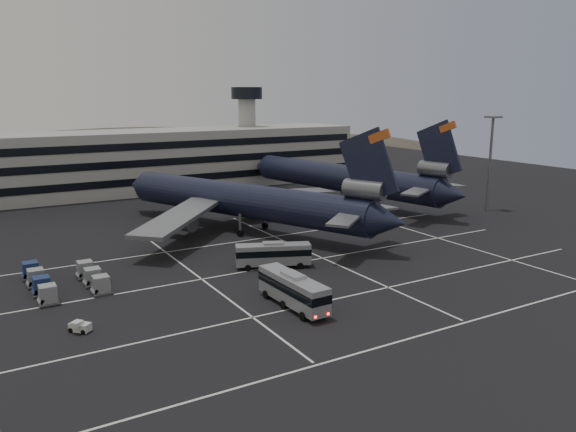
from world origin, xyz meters
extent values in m
plane|color=black|center=(0.00, 0.00, 0.00)|extent=(260.00, 260.00, 0.00)
cube|color=silver|center=(0.00, -22.00, 0.01)|extent=(90.00, 0.25, 0.01)
cube|color=silver|center=(0.00, -10.00, 0.01)|extent=(90.00, 0.25, 0.01)
cube|color=silver|center=(0.00, 4.00, 0.01)|extent=(90.00, 0.25, 0.01)
cube|color=silver|center=(0.00, 18.00, 0.01)|extent=(90.00, 0.25, 0.01)
cube|color=silver|center=(-6.00, 6.00, 0.01)|extent=(0.25, 55.00, 0.01)
cube|color=silver|center=(12.00, 6.00, 0.01)|extent=(0.25, 55.00, 0.01)
cube|color=silver|center=(34.00, 6.00, 0.01)|extent=(0.25, 55.00, 0.01)
cube|color=gray|center=(0.00, 72.00, 7.00)|extent=(120.00, 18.00, 14.00)
cube|color=black|center=(0.00, 62.95, 3.50)|extent=(118.00, 0.20, 1.60)
cube|color=black|center=(0.00, 62.95, 7.50)|extent=(118.00, 0.20, 1.60)
cube|color=black|center=(0.00, 62.95, 11.20)|extent=(118.00, 0.20, 1.60)
cylinder|color=gray|center=(35.00, 74.00, 11.00)|extent=(4.40, 4.40, 22.00)
cylinder|color=black|center=(35.00, 74.00, 22.50)|extent=(8.00, 8.00, 3.00)
ellipsoid|color=#38332B|center=(30.00, 170.00, -13.50)|extent=(252.00, 180.00, 44.00)
ellipsoid|color=#38332B|center=(110.00, 170.00, -9.00)|extent=(168.00, 120.00, 24.00)
cylinder|color=slate|center=(58.00, 15.00, 9.00)|extent=(0.50, 0.50, 18.00)
cube|color=slate|center=(58.00, 15.00, 18.10)|extent=(2.40, 2.40, 0.35)
cylinder|color=black|center=(9.40, 23.82, 5.20)|extent=(24.37, 46.22, 5.60)
cone|color=black|center=(-1.11, 47.82, 5.20)|extent=(6.93, 6.37, 5.60)
cone|color=black|center=(20.02, -0.46, 5.20)|extent=(6.62, 6.60, 5.04)
cube|color=black|center=(18.62, 2.75, 12.60)|extent=(4.26, 8.88, 10.97)
cube|color=#B54A18|center=(19.22, 1.37, 16.80)|extent=(1.80, 3.18, 2.24)
cylinder|color=#595B60|center=(18.42, 3.21, 9.30)|extent=(4.88, 6.58, 2.70)
cube|color=slate|center=(14.37, 1.98, 5.80)|extent=(7.96, 6.97, 0.87)
cube|color=slate|center=(22.06, 5.35, 5.80)|extent=(8.00, 4.65, 0.87)
cube|color=slate|center=(-2.86, 20.64, 4.40)|extent=(19.32, 19.57, 1.75)
cylinder|color=#595B60|center=(-1.31, 24.59, 2.70)|extent=(4.68, 6.12, 2.70)
cube|color=slate|center=(20.04, 30.66, 4.40)|extent=(22.15, 6.13, 1.75)
cylinder|color=#595B60|center=(16.09, 32.21, 2.70)|extent=(4.68, 6.12, 2.70)
cylinder|color=slate|center=(3.24, 37.89, 2.20)|extent=(0.44, 0.44, 3.00)
cylinder|color=black|center=(3.24, 37.89, 0.55)|extent=(0.90, 1.21, 1.10)
cylinder|color=slate|center=(7.27, 20.70, 2.20)|extent=(0.44, 0.44, 3.00)
cylinder|color=black|center=(7.27, 20.70, 0.55)|extent=(0.90, 1.21, 1.10)
cylinder|color=slate|center=(13.13, 23.27, 2.20)|extent=(0.44, 0.44, 3.00)
cylinder|color=black|center=(13.13, 23.27, 0.55)|extent=(0.90, 1.21, 1.10)
cylinder|color=black|center=(38.13, 35.98, 5.20)|extent=(15.04, 48.15, 5.60)
cone|color=black|center=(32.92, 61.66, 5.20)|extent=(6.38, 5.52, 5.60)
cone|color=black|center=(43.40, 10.01, 5.20)|extent=(5.93, 5.90, 5.04)
cube|color=black|center=(42.71, 13.44, 12.60)|extent=(2.37, 9.38, 10.97)
cube|color=#B54A18|center=(43.01, 11.97, 16.80)|extent=(1.18, 3.28, 2.24)
cylinder|color=#595B60|center=(42.61, 13.93, 9.30)|extent=(3.84, 6.42, 2.70)
cube|color=slate|center=(38.39, 13.59, 5.80)|extent=(8.16, 5.93, 0.87)
cube|color=slate|center=(46.62, 15.26, 5.80)|extent=(7.54, 3.27, 0.87)
cylinder|color=slate|center=(38.13, 35.98, 2.20)|extent=(0.44, 0.44, 3.00)
cylinder|color=black|center=(38.13, 35.98, 0.55)|extent=(0.71, 1.18, 1.10)
cube|color=gray|center=(-0.92, -9.56, 1.99)|extent=(2.79, 10.74, 2.91)
cube|color=black|center=(-0.92, -9.56, 2.34)|extent=(2.85, 10.80, 0.92)
cube|color=gray|center=(-0.92, -9.56, 3.62)|extent=(1.65, 2.96, 0.34)
cylinder|color=black|center=(-2.00, -13.33, 0.47)|extent=(0.34, 0.94, 0.93)
cylinder|color=black|center=(0.42, -13.25, 0.47)|extent=(0.34, 0.94, 0.93)
cylinder|color=black|center=(-2.13, -9.61, 0.47)|extent=(0.34, 0.94, 0.93)
cylinder|color=black|center=(0.29, -9.52, 0.47)|extent=(0.34, 0.94, 0.93)
cylinder|color=black|center=(-2.26, -5.88, 0.47)|extent=(0.34, 0.94, 0.93)
cylinder|color=black|center=(0.16, -5.79, 0.47)|extent=(0.34, 0.94, 0.93)
cube|color=#FF0C05|center=(-1.51, -14.94, 0.87)|extent=(0.24, 0.09, 0.21)
cube|color=#FF0C05|center=(0.04, -14.88, 0.87)|extent=(0.24, 0.09, 0.21)
cube|color=gray|center=(3.96, 3.70, 1.83)|extent=(9.91, 5.79, 2.67)
cube|color=black|center=(3.96, 3.70, 2.15)|extent=(9.99, 5.87, 0.85)
cube|color=gray|center=(3.96, 3.70, 3.32)|extent=(3.01, 2.34, 0.31)
cylinder|color=black|center=(6.71, 1.36, 0.43)|extent=(0.90, 0.59, 0.86)
cylinder|color=black|center=(7.56, 3.42, 0.43)|extent=(0.90, 0.59, 0.86)
cylinder|color=black|center=(3.54, 2.67, 0.43)|extent=(0.90, 0.59, 0.86)
cylinder|color=black|center=(4.39, 4.73, 0.43)|extent=(0.90, 0.59, 0.86)
cylinder|color=black|center=(0.37, 3.98, 0.43)|extent=(0.90, 0.59, 0.86)
cylinder|color=black|center=(1.21, 6.04, 0.43)|extent=(0.90, 0.59, 0.86)
cube|color=beige|center=(-21.98, -4.74, 0.49)|extent=(2.10, 2.17, 0.80)
cube|color=beige|center=(-21.68, -5.07, 1.02)|extent=(1.26, 1.25, 0.44)
cylinder|color=black|center=(-21.87, -5.60, 0.25)|extent=(0.48, 0.50, 0.50)
cylinder|color=black|center=(-21.14, -4.94, 0.25)|extent=(0.48, 0.50, 0.50)
cylinder|color=black|center=(-22.82, -4.54, 0.25)|extent=(0.48, 0.50, 0.50)
cylinder|color=black|center=(-22.09, -3.88, 0.25)|extent=(0.48, 0.50, 0.50)
cube|color=#2D2D30|center=(-23.56, 4.72, 0.18)|extent=(2.33, 2.65, 0.21)
cylinder|color=black|center=(-23.56, 4.72, 0.11)|extent=(0.11, 0.23, 0.23)
cube|color=#92959A|center=(-23.56, 4.72, 1.20)|extent=(1.88, 1.88, 1.83)
cube|color=#2D2D30|center=(-17.85, 5.07, 0.18)|extent=(2.33, 2.65, 0.21)
cylinder|color=black|center=(-17.85, 5.07, 0.11)|extent=(0.11, 0.23, 0.23)
cube|color=#92959A|center=(-17.85, 5.07, 1.20)|extent=(1.88, 1.88, 1.83)
cube|color=#2D2D30|center=(-23.77, 8.15, 0.18)|extent=(2.33, 2.65, 0.21)
cylinder|color=black|center=(-23.77, 8.15, 0.11)|extent=(0.11, 0.23, 0.23)
cube|color=navy|center=(-23.77, 8.15, 1.20)|extent=(1.88, 1.88, 1.83)
cube|color=#2D2D30|center=(-18.06, 8.50, 0.18)|extent=(2.33, 2.65, 0.21)
cylinder|color=black|center=(-18.06, 8.50, 0.11)|extent=(0.11, 0.23, 0.23)
cube|color=#92959A|center=(-18.06, 8.50, 1.20)|extent=(1.88, 1.88, 1.83)
cube|color=#2D2D30|center=(-23.98, 11.57, 0.18)|extent=(2.33, 2.65, 0.21)
cylinder|color=black|center=(-23.98, 11.57, 0.11)|extent=(0.11, 0.23, 0.23)
cube|color=#92959A|center=(-23.98, 11.57, 1.20)|extent=(1.88, 1.88, 1.83)
cube|color=#2D2D30|center=(-18.27, 11.93, 0.18)|extent=(2.33, 2.65, 0.21)
cylinder|color=black|center=(-18.27, 11.93, 0.11)|extent=(0.11, 0.23, 0.23)
cube|color=#92959A|center=(-18.27, 11.93, 1.20)|extent=(1.88, 1.88, 1.83)
cube|color=#2D2D30|center=(-24.20, 15.00, 0.18)|extent=(2.33, 2.65, 0.21)
cylinder|color=black|center=(-24.20, 15.00, 0.11)|extent=(0.11, 0.23, 0.23)
cube|color=navy|center=(-24.20, 15.00, 1.20)|extent=(1.88, 1.88, 1.83)
camera|label=1|loc=(-30.14, -58.50, 22.58)|focal=35.00mm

